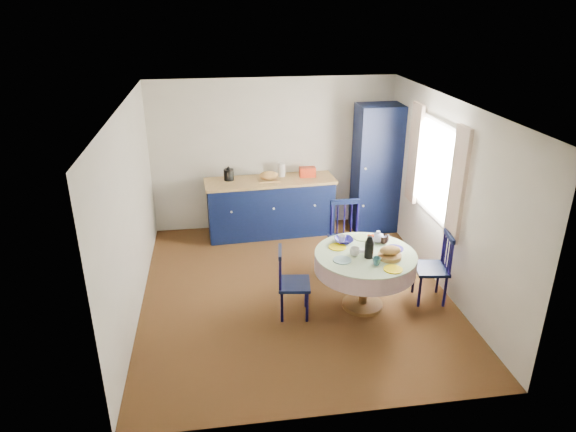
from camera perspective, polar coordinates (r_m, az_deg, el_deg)
The scene contains 17 objects.
floor at distance 6.97m, azimuth 0.73°, elevation -8.33°, with size 4.50×4.50×0.00m, color black.
ceiling at distance 6.06m, azimuth 0.86°, elevation 12.29°, with size 4.50×4.50×0.00m, color white.
wall_back at distance 8.52m, azimuth -1.62°, elevation 6.83°, with size 4.00×0.02×2.50m, color beige.
wall_left at distance 6.43m, azimuth -17.11°, elevation 0.23°, with size 0.02×4.50×2.50m, color beige.
wall_right at distance 6.99m, azimuth 17.20°, elevation 2.08°, with size 0.02×4.50×2.50m, color beige.
window at distance 7.14m, azimuth 16.13°, elevation 4.98°, with size 0.10×1.74×1.45m.
kitchen_counter at distance 8.43m, azimuth -1.95°, elevation 1.12°, with size 2.13×0.77×1.17m.
pantry_cabinet at distance 8.55m, azimuth 9.88°, elevation 5.17°, with size 0.75×0.55×2.10m.
dining_table at distance 6.41m, azimuth 8.63°, elevation -5.10°, with size 1.25×1.25×1.03m.
chair_left at distance 6.28m, azimuth 0.35°, elevation -7.37°, with size 0.43×0.45×0.89m.
chair_far at distance 7.26m, azimuth 6.50°, elevation -2.40°, with size 0.47×0.44×1.04m.
chair_right at distance 6.82m, azimuth 15.95°, elevation -5.46°, with size 0.46×0.47×0.94m.
mug_a at distance 6.27m, azimuth 7.44°, elevation -3.96°, with size 0.13×0.13×0.10m, color silver.
mug_b at distance 6.10m, azimuth 9.83°, elevation -4.98°, with size 0.10×0.10×0.09m, color #305F6C.
mug_c at distance 6.63m, azimuth 10.59°, elevation -2.59°, with size 0.13×0.13×0.10m, color black.
mug_d at distance 6.59m, azimuth 6.02°, elevation -2.51°, with size 0.10×0.10×0.10m, color silver.
cobalt_bowl at distance 6.59m, azimuth 6.21°, elevation -2.71°, with size 0.23×0.23×0.06m, color navy.
Camera 1 is at (-0.95, -5.87, 3.64)m, focal length 32.00 mm.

